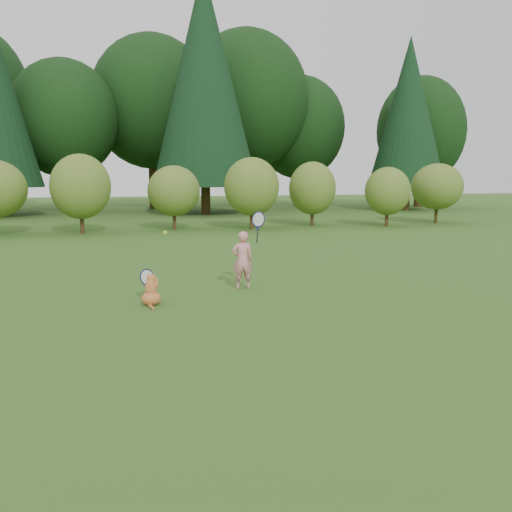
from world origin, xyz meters
name	(u,v)px	position (x,y,z in m)	size (l,w,h in m)	color
ground	(257,307)	(0.00, 0.00, 0.00)	(100.00, 100.00, 0.00)	#2C5518
shrub_row	(168,194)	(0.00, 13.00, 1.40)	(28.00, 3.00, 2.80)	#557022
woodland_backdrop	(145,72)	(0.00, 23.00, 7.50)	(48.00, 10.00, 15.00)	black
child	(243,259)	(0.14, 1.49, 0.56)	(0.62, 0.41, 1.59)	pink
cat	(151,288)	(-1.61, 0.58, 0.27)	(0.48, 0.78, 0.69)	#BE6924
tennis_ball	(165,233)	(-1.28, 1.38, 1.08)	(0.07, 0.07, 0.07)	#B7DF1A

